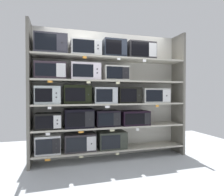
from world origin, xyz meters
TOP-DOWN VIEW (x-y plane):
  - ground at (0.00, -1.00)m, footprint 6.90×6.00m
  - back_panel at (0.00, 0.23)m, footprint 3.10×0.04m
  - upright_left at (-1.48, 0.00)m, footprint 0.05×0.43m
  - upright_right at (1.48, 0.00)m, footprint 0.05×0.43m
  - shelf_0 at (0.00, 0.00)m, footprint 2.90×0.43m
  - microwave_0 at (-1.18, -0.00)m, footprint 0.42×0.35m
  - microwave_1 at (-0.62, -0.00)m, footprint 0.56×0.35m
  - microwave_2 at (-0.01, -0.00)m, footprint 0.54×0.37m
  - price_tag_0 at (-1.18, -0.22)m, footprint 0.09×0.00m
  - price_tag_1 at (-0.62, -0.22)m, footprint 0.07×0.00m
  - price_tag_2 at (0.04, -0.22)m, footprint 0.07×0.00m
  - shelf_1 at (0.00, 0.00)m, footprint 2.90×0.43m
  - microwave_3 at (-1.17, -0.00)m, footprint 0.44×0.37m
  - microwave_4 at (-0.64, -0.00)m, footprint 0.51×0.43m
  - microwave_5 at (-0.10, -0.00)m, footprint 0.45×0.37m
  - microwave_6 at (0.45, -0.00)m, footprint 0.55×0.41m
  - price_tag_3 at (-1.17, -0.22)m, footprint 0.07×0.00m
  - price_tag_4 at (-0.62, -0.22)m, footprint 0.09×0.00m
  - price_tag_5 at (-0.06, -0.22)m, footprint 0.09×0.00m
  - price_tag_6 at (0.44, -0.22)m, footprint 0.06×0.00m
  - shelf_2 at (0.00, 0.00)m, footprint 2.90×0.43m
  - microwave_7 at (-1.18, -0.00)m, footprint 0.43×0.38m
  - microwave_8 at (-0.67, -0.00)m, footprint 0.48×0.35m
  - microwave_9 at (-0.16, -0.00)m, footprint 0.42×0.42m
  - microwave_10 at (0.33, -0.00)m, footprint 0.44×0.35m
  - microwave_11 at (0.88, -0.00)m, footprint 0.56×0.41m
  - price_tag_7 at (-1.14, -0.22)m, footprint 0.06×0.00m
  - price_tag_8 at (-0.15, -0.22)m, footprint 0.09×0.00m
  - price_tag_9 at (0.86, -0.22)m, footprint 0.06×0.00m
  - shelf_3 at (0.00, 0.00)m, footprint 2.90×0.43m
  - microwave_12 at (-1.13, -0.00)m, footprint 0.52×0.39m
  - microwave_13 at (-0.52, -0.00)m, footprint 0.53×0.40m
  - microwave_14 at (0.06, -0.00)m, footprint 0.46×0.36m
  - price_tag_10 at (-1.13, -0.22)m, footprint 0.08×0.00m
  - price_tag_11 at (-0.49, -0.22)m, footprint 0.07×0.00m
  - price_tag_12 at (0.05, -0.22)m, footprint 0.07×0.00m
  - shelf_4 at (0.00, 0.00)m, footprint 2.90×0.43m
  - microwave_15 at (-1.12, -0.00)m, footprint 0.55×0.44m
  - microwave_16 at (-0.51, -0.00)m, footprint 0.54×0.43m
  - microwave_17 at (0.03, -0.00)m, footprint 0.43×0.38m
  - microwave_18 at (0.58, -0.00)m, footprint 0.56×0.39m
  - price_tag_13 at (-0.56, -0.22)m, footprint 0.07×0.00m
  - price_tag_14 at (0.07, -0.22)m, footprint 0.06×0.00m
  - price_tag_15 at (0.58, -0.22)m, footprint 0.07×0.00m

SIDE VIEW (x-z plane):
  - ground at x=0.00m, z-range -0.02..0.00m
  - price_tag_2 at x=0.04m, z-range 0.13..0.17m
  - price_tag_0 at x=-1.18m, z-range 0.14..0.17m
  - price_tag_1 at x=-0.62m, z-range 0.14..0.17m
  - shelf_0 at x=0.00m, z-range 0.18..0.21m
  - microwave_1 at x=-0.62m, z-range 0.21..0.52m
  - microwave_2 at x=-0.01m, z-range 0.21..0.53m
  - microwave_0 at x=-1.18m, z-range 0.21..0.53m
  - price_tag_6 at x=0.44m, z-range 0.56..0.61m
  - price_tag_3 at x=-1.17m, z-range 0.57..0.61m
  - price_tag_5 at x=-0.06m, z-range 0.57..0.61m
  - price_tag_4 at x=-0.62m, z-range 0.58..0.61m
  - shelf_1 at x=0.00m, z-range 0.61..0.64m
  - microwave_3 at x=-1.17m, z-range 0.64..0.92m
  - microwave_6 at x=0.45m, z-range 0.64..0.92m
  - microwave_5 at x=-0.10m, z-range 0.64..0.94m
  - microwave_4 at x=-0.64m, z-range 0.64..0.98m
  - price_tag_8 at x=-0.15m, z-range 1.00..1.04m
  - price_tag_9 at x=0.86m, z-range 1.00..1.04m
  - price_tag_7 at x=-1.14m, z-range 1.00..1.04m
  - shelf_2 at x=0.00m, z-range 1.05..1.08m
  - microwave_11 at x=0.88m, z-range 1.08..1.36m
  - microwave_9 at x=-0.16m, z-range 1.08..1.38m
  - microwave_10 at x=0.33m, z-range 1.08..1.38m
  - microwave_7 at x=-1.18m, z-range 1.08..1.39m
  - microwave_8 at x=-0.67m, z-range 1.08..1.41m
  - back_panel at x=0.00m, z-range 0.00..2.50m
  - upright_left at x=-1.48m, z-range 0.00..2.50m
  - upright_right at x=1.48m, z-range 0.00..2.50m
  - price_tag_12 at x=0.05m, z-range 1.43..1.48m
  - price_tag_11 at x=-0.49m, z-range 1.44..1.48m
  - price_tag_10 at x=-1.13m, z-range 1.44..1.48m
  - shelf_3 at x=0.00m, z-range 1.48..1.51m
  - microwave_14 at x=0.06m, z-range 1.51..1.79m
  - microwave_12 at x=-1.13m, z-range 1.51..1.80m
  - microwave_13 at x=-0.52m, z-range 1.51..1.82m
  - price_tag_15 at x=0.58m, z-range 1.86..1.91m
  - price_tag_13 at x=-0.56m, z-range 1.87..1.91m
  - price_tag_14 at x=0.07m, z-range 1.88..1.91m
  - shelf_4 at x=0.00m, z-range 1.92..1.95m
  - microwave_16 at x=-0.51m, z-range 1.95..2.22m
  - microwave_18 at x=0.58m, z-range 1.95..2.28m
  - microwave_17 at x=0.03m, z-range 1.95..2.28m
  - microwave_15 at x=-1.12m, z-range 1.95..2.28m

